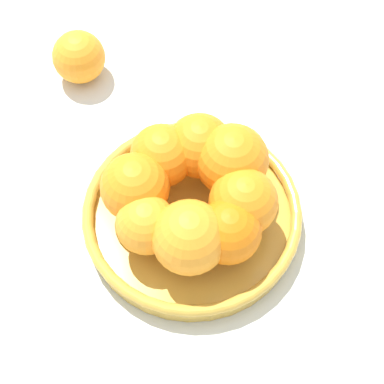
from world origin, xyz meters
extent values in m
plane|color=silver|center=(0.00, 0.00, 0.00)|extent=(4.00, 4.00, 0.00)
cylinder|color=gold|center=(0.00, 0.00, 0.01)|extent=(0.24, 0.24, 0.02)
torus|color=gold|center=(0.00, 0.00, 0.03)|extent=(0.25, 0.25, 0.01)
sphere|color=orange|center=(-0.04, 0.04, 0.07)|extent=(0.07, 0.07, 0.07)
sphere|color=orange|center=(-0.06, -0.01, 0.07)|extent=(0.08, 0.08, 0.08)
sphere|color=orange|center=(-0.04, -0.05, 0.07)|extent=(0.07, 0.07, 0.07)
sphere|color=orange|center=(0.01, -0.06, 0.07)|extent=(0.08, 0.08, 0.08)
sphere|color=orange|center=(0.05, -0.04, 0.07)|extent=(0.07, 0.07, 0.07)
sphere|color=orange|center=(0.06, 0.00, 0.07)|extent=(0.08, 0.08, 0.08)
sphere|color=orange|center=(0.03, 0.05, 0.07)|extent=(0.08, 0.08, 0.08)
sphere|color=orange|center=(-0.01, 0.06, 0.07)|extent=(0.07, 0.07, 0.07)
sphere|color=orange|center=(-0.20, 0.19, 0.03)|extent=(0.07, 0.07, 0.07)
camera|label=1|loc=(0.08, -0.34, 0.67)|focal=60.00mm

